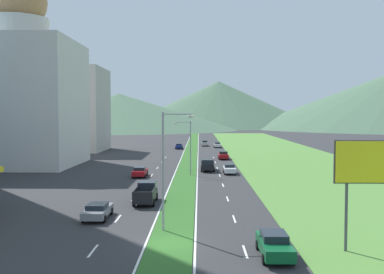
{
  "coord_description": "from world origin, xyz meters",
  "views": [
    {
      "loc": [
        2.03,
        -30.69,
        9.16
      ],
      "look_at": [
        0.93,
        36.41,
        5.68
      ],
      "focal_mm": 41.26,
      "sensor_mm": 36.0,
      "label": 1
    }
  ],
  "objects_px": {
    "street_lamp_near": "(166,163)",
    "car_2": "(274,244)",
    "billboard_roadside": "(375,167)",
    "car_7": "(205,143)",
    "car_5": "(229,169)",
    "car_6": "(140,172)",
    "car_0": "(223,155)",
    "pickup_truck_0": "(146,193)",
    "street_lamp_mid": "(188,144)",
    "car_1": "(217,145)",
    "car_3": "(98,211)",
    "pickup_truck_1": "(208,165)",
    "car_4": "(179,146)"
  },
  "relations": [
    {
      "from": "street_lamp_near",
      "to": "car_2",
      "type": "xyz_separation_m",
      "value": [
        7.4,
        -6.12,
        -4.54
      ]
    },
    {
      "from": "billboard_roadside",
      "to": "car_7",
      "type": "relative_size",
      "value": 1.8
    },
    {
      "from": "car_5",
      "to": "billboard_roadside",
      "type": "bearing_deg",
      "value": 10.1
    },
    {
      "from": "car_2",
      "to": "car_6",
      "type": "bearing_deg",
      "value": -159.41
    },
    {
      "from": "billboard_roadside",
      "to": "car_7",
      "type": "height_order",
      "value": "billboard_roadside"
    },
    {
      "from": "car_0",
      "to": "pickup_truck_0",
      "type": "distance_m",
      "value": 45.61
    },
    {
      "from": "street_lamp_mid",
      "to": "car_2",
      "type": "height_order",
      "value": "street_lamp_mid"
    },
    {
      "from": "car_1",
      "to": "car_6",
      "type": "relative_size",
      "value": 0.98
    },
    {
      "from": "billboard_roadside",
      "to": "car_2",
      "type": "relative_size",
      "value": 1.56
    },
    {
      "from": "car_1",
      "to": "car_2",
      "type": "distance_m",
      "value": 92.74
    },
    {
      "from": "street_lamp_mid",
      "to": "car_0",
      "type": "bearing_deg",
      "value": 74.63
    },
    {
      "from": "car_5",
      "to": "car_7",
      "type": "relative_size",
      "value": 1.11
    },
    {
      "from": "car_0",
      "to": "car_3",
      "type": "xyz_separation_m",
      "value": [
        -13.84,
        -51.49,
        -0.09
      ]
    },
    {
      "from": "car_2",
      "to": "car_0",
      "type": "bearing_deg",
      "value": 179.93
    },
    {
      "from": "car_0",
      "to": "car_5",
      "type": "distance_m",
      "value": 21.83
    },
    {
      "from": "street_lamp_mid",
      "to": "car_3",
      "type": "relative_size",
      "value": 1.71
    },
    {
      "from": "car_7",
      "to": "pickup_truck_1",
      "type": "relative_size",
      "value": 0.77
    },
    {
      "from": "street_lamp_near",
      "to": "billboard_roadside",
      "type": "xyz_separation_m",
      "value": [
        14.14,
        -5.11,
        0.34
      ]
    },
    {
      "from": "car_6",
      "to": "pickup_truck_1",
      "type": "bearing_deg",
      "value": -56.17
    },
    {
      "from": "car_3",
      "to": "car_5",
      "type": "xyz_separation_m",
      "value": [
        13.59,
        29.66,
        0.03
      ]
    },
    {
      "from": "street_lamp_mid",
      "to": "car_5",
      "type": "xyz_separation_m",
      "value": [
        6.29,
        1.94,
        -3.96
      ]
    },
    {
      "from": "car_0",
      "to": "car_2",
      "type": "xyz_separation_m",
      "value": [
        -0.08,
        -61.57,
        -0.02
      ]
    },
    {
      "from": "street_lamp_mid",
      "to": "pickup_truck_0",
      "type": "height_order",
      "value": "street_lamp_mid"
    },
    {
      "from": "car_5",
      "to": "car_6",
      "type": "bearing_deg",
      "value": -74.44
    },
    {
      "from": "car_3",
      "to": "pickup_truck_0",
      "type": "distance_m",
      "value": 7.86
    },
    {
      "from": "car_6",
      "to": "car_7",
      "type": "distance_m",
      "value": 63.35
    },
    {
      "from": "pickup_truck_0",
      "to": "car_4",
      "type": "bearing_deg",
      "value": -0.15
    },
    {
      "from": "street_lamp_mid",
      "to": "car_7",
      "type": "xyz_separation_m",
      "value": [
        3.21,
        60.73,
        -3.91
      ]
    },
    {
      "from": "street_lamp_near",
      "to": "car_5",
      "type": "xyz_separation_m",
      "value": [
        7.23,
        33.63,
        -4.58
      ]
    },
    {
      "from": "street_lamp_mid",
      "to": "car_0",
      "type": "relative_size",
      "value": 1.7
    },
    {
      "from": "street_lamp_near",
      "to": "car_0",
      "type": "relative_size",
      "value": 1.96
    },
    {
      "from": "street_lamp_near",
      "to": "pickup_truck_0",
      "type": "relative_size",
      "value": 1.73
    },
    {
      "from": "car_0",
      "to": "car_5",
      "type": "relative_size",
      "value": 1.03
    },
    {
      "from": "car_6",
      "to": "street_lamp_near",
      "type": "bearing_deg",
      "value": -168.42
    },
    {
      "from": "pickup_truck_1",
      "to": "car_0",
      "type": "bearing_deg",
      "value": 169.26
    },
    {
      "from": "car_6",
      "to": "pickup_truck_0",
      "type": "distance_m",
      "value": 19.12
    },
    {
      "from": "pickup_truck_0",
      "to": "car_3",
      "type": "bearing_deg",
      "value": 154.41
    },
    {
      "from": "car_0",
      "to": "car_4",
      "type": "relative_size",
      "value": 1.09
    },
    {
      "from": "car_5",
      "to": "car_4",
      "type": "bearing_deg",
      "value": -168.27
    },
    {
      "from": "street_lamp_near",
      "to": "billboard_roadside",
      "type": "relative_size",
      "value": 1.25
    },
    {
      "from": "car_6",
      "to": "pickup_truck_0",
      "type": "bearing_deg",
      "value": -170.48
    },
    {
      "from": "billboard_roadside",
      "to": "pickup_truck_0",
      "type": "xyz_separation_m",
      "value": [
        -17.1,
        16.16,
        -4.68
      ]
    },
    {
      "from": "billboard_roadside",
      "to": "pickup_truck_1",
      "type": "distance_m",
      "value": 43.23
    },
    {
      "from": "car_1",
      "to": "car_6",
      "type": "height_order",
      "value": "car_6"
    },
    {
      "from": "car_2",
      "to": "car_7",
      "type": "height_order",
      "value": "car_7"
    },
    {
      "from": "street_lamp_mid",
      "to": "street_lamp_near",
      "type": "bearing_deg",
      "value": -91.71
    },
    {
      "from": "car_0",
      "to": "car_4",
      "type": "bearing_deg",
      "value": -158.76
    },
    {
      "from": "billboard_roadside",
      "to": "car_7",
      "type": "bearing_deg",
      "value": 95.84
    },
    {
      "from": "car_3",
      "to": "car_7",
      "type": "distance_m",
      "value": 89.07
    },
    {
      "from": "car_0",
      "to": "billboard_roadside",
      "type": "bearing_deg",
      "value": 6.27
    }
  ]
}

